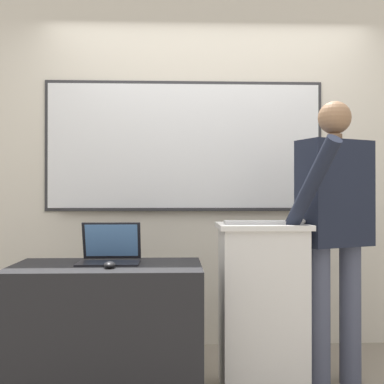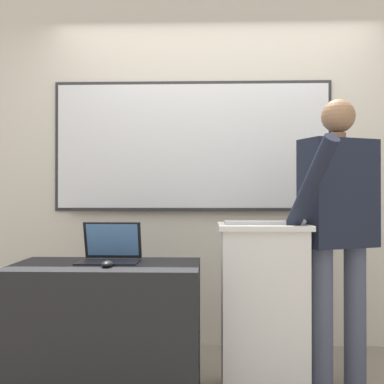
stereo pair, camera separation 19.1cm
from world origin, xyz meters
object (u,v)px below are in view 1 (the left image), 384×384
person_presenter (335,220)px  computer_mouse_by_keyboard (300,221)px  laptop (110,249)px  wireless_keyboard (263,222)px  lectern_podium (262,306)px  side_desk (107,335)px  computer_mouse_by_laptop (110,265)px

person_presenter → computer_mouse_by_keyboard: person_presenter is taller
laptop → wireless_keyboard: (0.88, 0.03, 0.15)m
wireless_keyboard → computer_mouse_by_keyboard: (0.22, -0.02, 0.01)m
lectern_podium → side_desk: bearing=-168.1°
laptop → computer_mouse_by_keyboard: (1.10, 0.01, 0.16)m
person_presenter → computer_mouse_by_laptop: 1.36m
computer_mouse_by_keyboard → person_presenter: bearing=20.4°
computer_mouse_by_laptop → computer_mouse_by_keyboard: size_ratio=1.00×
side_desk → computer_mouse_by_keyboard: size_ratio=10.41×
lectern_podium → person_presenter: size_ratio=0.57×
side_desk → person_presenter: (1.34, 0.20, 0.62)m
lectern_podium → computer_mouse_by_keyboard: computer_mouse_by_keyboard is taller
person_presenter → laptop: person_presenter is taller
wireless_keyboard → computer_mouse_by_keyboard: computer_mouse_by_keyboard is taller
side_desk → computer_mouse_by_keyboard: bearing=5.9°
laptop → computer_mouse_by_laptop: 0.23m
person_presenter → wireless_keyboard: bearing=165.4°
person_presenter → wireless_keyboard: size_ratio=3.83×
side_desk → computer_mouse_by_laptop: computer_mouse_by_laptop is taller
side_desk → person_presenter: bearing=8.5°
wireless_keyboard → computer_mouse_by_laptop: bearing=-163.7°
computer_mouse_by_laptop → computer_mouse_by_keyboard: (1.07, 0.23, 0.21)m
lectern_podium → wireless_keyboard: (-0.00, -0.06, 0.50)m
computer_mouse_by_laptop → computer_mouse_by_keyboard: computer_mouse_by_keyboard is taller
lectern_podium → wireless_keyboard: 0.50m
laptop → wireless_keyboard: bearing=1.7°
side_desk → laptop: 0.47m
person_presenter → laptop: 1.35m
side_desk → computer_mouse_by_laptop: bearing=-74.4°
computer_mouse_by_keyboard → side_desk: bearing=-174.1°
person_presenter → wireless_keyboard: (-0.45, -0.07, -0.01)m
wireless_keyboard → computer_mouse_by_keyboard: size_ratio=4.49×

